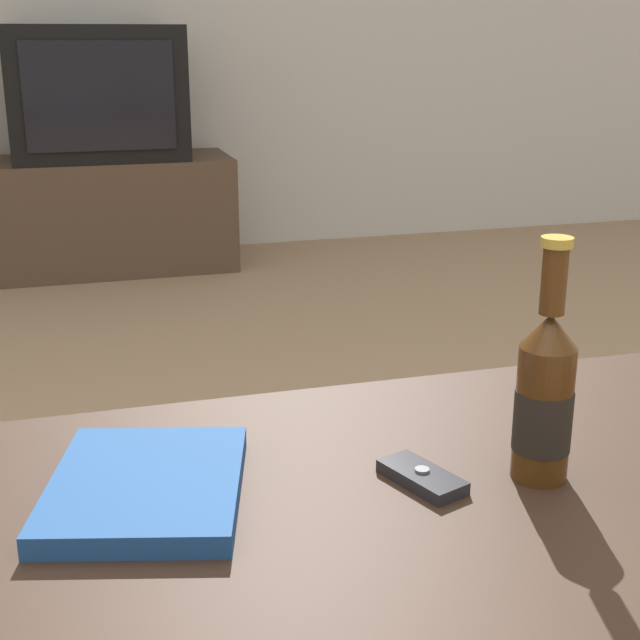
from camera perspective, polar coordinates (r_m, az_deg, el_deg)
The scene contains 6 objects.
coffee_table at distance 0.96m, azimuth 2.03°, elevation -14.82°, with size 1.21×0.63×0.42m.
tv_stand at distance 3.57m, azimuth -13.55°, elevation 6.61°, with size 0.96×0.43×0.43m.
television at distance 3.51m, azimuth -14.09°, elevation 13.91°, with size 0.63×0.43×0.48m.
beer_bottle at distance 0.97m, azimuth 14.15°, elevation -4.75°, with size 0.06×0.06×0.26m.
cell_phone at distance 0.97m, azimuth 6.54°, elevation -9.95°, with size 0.08×0.11×0.02m.
table_book at distance 0.95m, azimuth -11.05°, elevation -10.41°, with size 0.25×0.28×0.02m.
Camera 1 is at (-0.26, -0.77, 0.87)m, focal length 50.00 mm.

